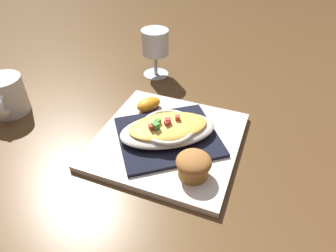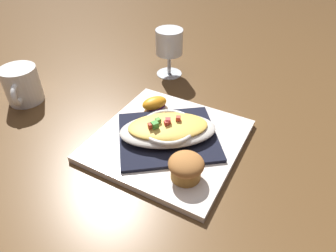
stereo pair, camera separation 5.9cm
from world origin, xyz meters
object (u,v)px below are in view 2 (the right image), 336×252
Objects in this scene: square_plate at (168,140)px; coffee_mug at (23,87)px; gratin_dish at (168,129)px; orange_garnish at (155,104)px; muffin at (186,167)px; stemmed_glass at (169,45)px.

square_plate is 0.38m from coffee_mug.
gratin_dish is 0.11m from orange_garnish.
gratin_dish is 0.38m from coffee_mug.
muffin is at bearing 136.81° from orange_garnish.
orange_garnish is 0.32m from coffee_mug.
stemmed_glass is at bearing -69.73° from orange_garnish.
stemmed_glass is at bearing -60.06° from square_plate.
coffee_mug is 0.81× the size of stemmed_glass.
gratin_dish is 2.12× the size of coffee_mug.
stemmed_glass is at bearing -128.47° from coffee_mug.
coffee_mug is at bearing 51.53° from stemmed_glass.
coffee_mug reaches higher than orange_garnish.
coffee_mug is at bearing 21.51° from orange_garnish.
stemmed_glass is at bearing -55.42° from muffin.
gratin_dish is at bearing 136.60° from orange_garnish.
stemmed_glass is at bearing -60.07° from gratin_dish.
muffin is 0.61× the size of coffee_mug.
orange_garnish is 0.20m from stemmed_glass.
square_plate is at bearing -125.27° from gratin_dish.
coffee_mug is (0.30, 0.12, 0.01)m from orange_garnish.
orange_garnish is at bearing 110.27° from stemmed_glass.
coffee_mug reaches higher than gratin_dish.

